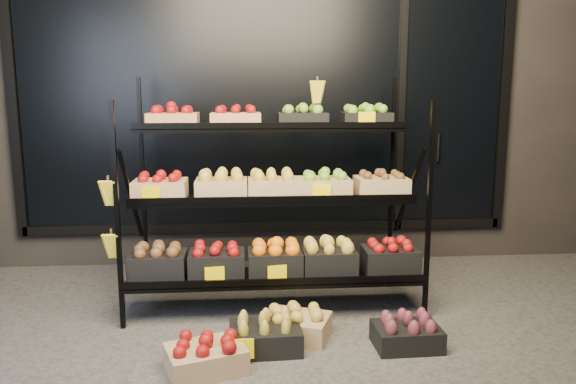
{
  "coord_description": "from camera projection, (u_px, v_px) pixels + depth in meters",
  "views": [
    {
      "loc": [
        -0.21,
        -3.41,
        1.55
      ],
      "look_at": [
        0.1,
        0.55,
        0.84
      ],
      "focal_mm": 35.0,
      "sensor_mm": 36.0,
      "label": 1
    }
  ],
  "objects": [
    {
      "name": "display_rack",
      "position": [
        271.0,
        198.0,
        4.08
      ],
      "size": [
        2.18,
        1.02,
        1.75
      ],
      "color": "black",
      "rests_on": "ground"
    },
    {
      "name": "floor_crate_right",
      "position": [
        407.0,
        333.0,
        3.44
      ],
      "size": [
        0.4,
        0.3,
        0.2
      ],
      "rotation": [
        0.0,
        0.0,
        0.03
      ],
      "color": "black",
      "rests_on": "ground"
    },
    {
      "name": "ground",
      "position": [
        279.0,
        334.0,
        3.64
      ],
      "size": [
        24.0,
        24.0,
        0.0
      ],
      "primitive_type": "plane",
      "color": "#514F4C",
      "rests_on": "ground"
    },
    {
      "name": "floor_crate_midleft",
      "position": [
        265.0,
        334.0,
        3.4
      ],
      "size": [
        0.44,
        0.33,
        0.21
      ],
      "rotation": [
        0.0,
        0.0,
        0.04
      ],
      "color": "black",
      "rests_on": "ground"
    },
    {
      "name": "building",
      "position": [
        262.0,
        72.0,
        5.87
      ],
      "size": [
        6.0,
        2.08,
        3.5
      ],
      "color": "#2D2826",
      "rests_on": "ground"
    },
    {
      "name": "floor_crate_midright",
      "position": [
        296.0,
        323.0,
        3.58
      ],
      "size": [
        0.5,
        0.43,
        0.21
      ],
      "rotation": [
        0.0,
        0.0,
        -0.37
      ],
      "color": "tan",
      "rests_on": "ground"
    },
    {
      "name": "floor_crate_left",
      "position": [
        206.0,
        355.0,
        3.14
      ],
      "size": [
        0.5,
        0.43,
        0.21
      ],
      "rotation": [
        0.0,
        0.0,
        0.33
      ],
      "color": "tan",
      "rests_on": "ground"
    },
    {
      "name": "tag_floor_a",
      "position": [
        243.0,
        355.0,
        3.22
      ],
      "size": [
        0.13,
        0.01,
        0.12
      ],
      "primitive_type": "cube",
      "color": "#F5D100",
      "rests_on": "ground"
    }
  ]
}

